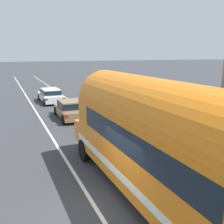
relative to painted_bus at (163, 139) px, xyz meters
The scene contains 5 objects.
ground_plane 3.06m from the painted_bus, behind, with size 300.00×300.00×0.00m, color #38383D.
lane_markings 12.50m from the painted_bus, 90.75° to the left, with size 4.10×80.00×0.01m.
painted_bus is the anchor object (origin of this frame).
car_lead 12.72m from the painted_bus, 88.94° to the left, with size 2.04×4.48×1.37m.
car_second 19.97m from the painted_bus, 90.10° to the left, with size 2.06×4.80×1.37m.
Camera 1 is at (-2.43, -6.70, 4.89)m, focal length 41.64 mm.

